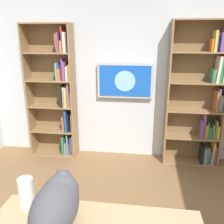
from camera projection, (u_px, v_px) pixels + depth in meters
wall_back at (122, 77)px, 3.89m from camera, size 4.52×0.06×2.70m
bookshelf_left at (202, 98)px, 3.66m from camera, size 0.85×0.28×2.20m
bookshelf_right at (57, 95)px, 3.95m from camera, size 0.77×0.28×2.16m
wall_mounted_tv at (125, 81)px, 3.82m from camera, size 0.88×0.07×0.55m
cat at (57, 202)px, 1.62m from camera, size 0.29×0.66×0.34m
paper_towel_roll at (26, 193)px, 1.80m from camera, size 0.11×0.11×0.24m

